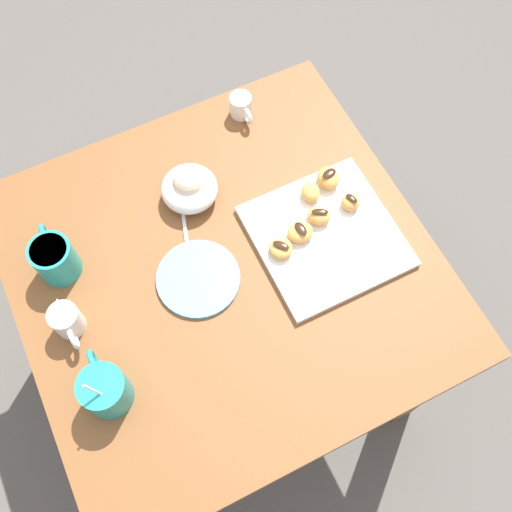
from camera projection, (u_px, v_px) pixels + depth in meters
ground_plane at (235, 356)px, 1.89m from camera, size 8.00×8.00×0.00m
dining_table at (227, 291)px, 1.37m from camera, size 0.84×0.86×0.71m
pastry_plate_square at (326, 236)px, 1.27m from camera, size 0.29×0.29×0.02m
coffee_mug_teal_left at (105, 389)px, 1.09m from camera, size 0.13×0.09×0.15m
coffee_mug_teal_right at (54, 258)px, 1.20m from camera, size 0.13×0.09×0.10m
cream_pitcher_white at (67, 320)px, 1.16m from camera, size 0.10×0.06×0.07m
ice_cream_bowl at (189, 187)px, 1.29m from camera, size 0.12×0.12×0.09m
chocolate_sauce_pitcher at (241, 105)px, 1.39m from camera, size 0.09×0.05×0.06m
saucer_sky_left at (199, 280)px, 1.23m from camera, size 0.18×0.18×0.01m
loose_spoon_near_saucer at (187, 244)px, 1.27m from camera, size 0.16×0.06×0.01m
beignet_0 at (328, 178)px, 1.30m from camera, size 0.06×0.06×0.03m
chocolate_drizzle_0 at (329, 173)px, 1.29m from camera, size 0.03×0.04×0.00m
beignet_1 at (311, 192)px, 1.29m from camera, size 0.06×0.05×0.03m
beignet_2 at (350, 202)px, 1.28m from camera, size 0.05×0.05×0.03m
chocolate_drizzle_2 at (352, 198)px, 1.26m from camera, size 0.03×0.02×0.00m
beignet_3 at (300, 232)px, 1.25m from camera, size 0.05×0.06×0.03m
chocolate_drizzle_3 at (301, 229)px, 1.23m from camera, size 0.04×0.02×0.00m
beignet_4 at (281, 249)px, 1.24m from camera, size 0.07×0.07×0.03m
chocolate_drizzle_4 at (281, 245)px, 1.22m from camera, size 0.04×0.04×0.00m
beignet_5 at (319, 216)px, 1.27m from camera, size 0.06×0.07×0.03m
chocolate_drizzle_5 at (320, 212)px, 1.25m from camera, size 0.03×0.04×0.00m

